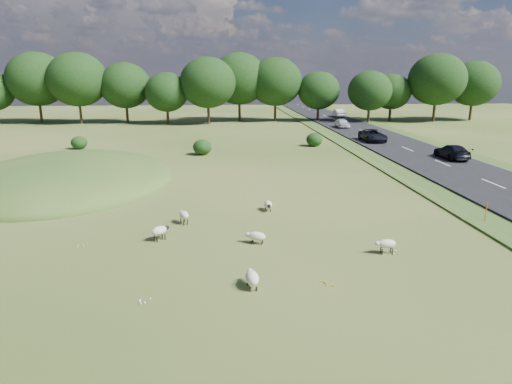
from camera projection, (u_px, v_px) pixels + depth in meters
ground at (223, 161)px, 43.99m from camera, size 160.00×160.00×0.00m
mound at (69, 182)px, 35.38m from camera, size 16.00×20.00×4.00m
road at (388, 142)px, 55.10m from camera, size 8.00×150.00×0.25m
treeline at (214, 83)px, 76.44m from camera, size 96.28×14.66×11.70m
shrubs at (208, 143)px, 49.92m from camera, size 28.30×6.70×1.59m
marker_post at (486, 213)px, 25.59m from camera, size 0.06×0.06×1.20m
sheep_0 at (256, 236)px, 22.49m from camera, size 1.11×0.79×0.62m
sheep_1 at (252, 278)px, 17.85m from camera, size 0.61×1.21×0.68m
sheep_2 at (386, 244)px, 21.18m from camera, size 1.00×0.45×0.73m
sheep_3 at (268, 205)px, 27.93m from camera, size 0.50×1.06×0.61m
sheep_4 at (160, 231)px, 22.89m from camera, size 0.97×0.98×0.76m
sheep_5 at (184, 215)px, 25.46m from camera, size 0.74×1.06×0.74m
car_0 at (373, 135)px, 54.74m from camera, size 2.33×5.06×1.41m
car_1 at (342, 123)px, 68.35m from camera, size 1.58×3.93×1.34m
car_2 at (338, 113)px, 85.32m from camera, size 1.55×4.45×1.47m
car_5 at (452, 152)px, 43.55m from camera, size 1.89×4.64×1.35m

